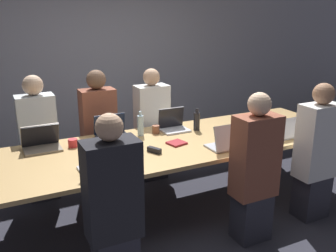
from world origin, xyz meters
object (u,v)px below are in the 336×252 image
(laptop_far_left, at_px, (41,142))
(person_far_center, at_px, (152,127))
(person_near_midright, at_px, (254,171))
(bottle_far_center, at_px, (197,121))
(cup_near_midright, at_px, (242,138))
(cup_far_left, at_px, (73,143))
(person_near_left, at_px, (113,209))
(laptop_near_midright, at_px, (226,142))
(laptop_far_midleft, at_px, (111,130))
(bottle_far_midleft, at_px, (140,125))
(cup_far_center, at_px, (156,129))
(laptop_near_right, at_px, (288,132))
(person_near_right, at_px, (316,155))
(cup_near_right, at_px, (266,136))
(person_far_midleft, at_px, (99,131))
(stapler, at_px, (154,150))
(laptop_far_center, at_px, (173,124))
(person_far_left, at_px, (39,141))
(laptop_near_left, at_px, (100,164))
(cup_near_left, at_px, (128,159))

(laptop_far_left, relative_size, person_far_center, 0.26)
(person_near_midright, bearing_deg, bottle_far_center, -92.05)
(person_near_midright, xyz_separation_m, cup_near_midright, (0.25, 0.52, 0.12))
(cup_far_left, bearing_deg, person_near_left, -89.61)
(laptop_near_midright, bearing_deg, laptop_far_midleft, -44.85)
(bottle_far_midleft, bearing_deg, cup_far_left, -177.59)
(cup_far_center, relative_size, bottle_far_midleft, 0.33)
(person_near_midright, xyz_separation_m, person_near_left, (-1.34, -0.06, -0.00))
(laptop_near_right, bearing_deg, person_near_right, 93.68)
(laptop_near_right, bearing_deg, laptop_near_midright, -0.13)
(laptop_near_right, relative_size, laptop_far_midleft, 0.96)
(cup_near_right, height_order, person_far_midleft, person_far_midleft)
(cup_far_center, relative_size, laptop_near_midright, 0.28)
(laptop_far_left, bearing_deg, person_far_center, 16.52)
(laptop_near_midright, relative_size, stapler, 2.10)
(laptop_far_center, bearing_deg, cup_near_right, -45.73)
(person_far_left, height_order, laptop_near_left, person_far_left)
(laptop_near_midright, xyz_separation_m, laptop_near_right, (0.80, -0.00, -0.01))
(cup_far_center, bearing_deg, person_near_right, -42.79)
(person_far_center, bearing_deg, bottle_far_center, -60.78)
(cup_far_center, xyz_separation_m, person_near_midright, (0.43, -1.19, -0.12))
(laptop_near_midright, height_order, laptop_near_right, laptop_near_midright)
(person_far_left, distance_m, bottle_far_center, 1.77)
(laptop_far_left, height_order, cup_far_center, laptop_far_left)
(laptop_far_midleft, height_order, bottle_far_midleft, bottle_far_midleft)
(person_near_right, bearing_deg, laptop_near_right, -86.32)
(laptop_far_left, distance_m, bottle_far_midleft, 1.04)
(person_near_midright, xyz_separation_m, person_far_midleft, (-0.93, 1.72, 0.01))
(cup_far_center, relative_size, laptop_far_midleft, 0.26)
(laptop_far_center, bearing_deg, person_near_right, -49.18)
(laptop_far_center, distance_m, bottle_far_midleft, 0.41)
(person_near_midright, bearing_deg, cup_near_right, -137.76)
(person_near_right, distance_m, bottle_far_midleft, 1.84)
(person_far_center, xyz_separation_m, laptop_near_midright, (0.26, -1.21, 0.14))
(cup_far_left, xyz_separation_m, bottle_far_midleft, (0.75, 0.03, 0.08))
(person_near_midright, xyz_separation_m, laptop_near_left, (-1.29, 0.45, 0.14))
(laptop_near_right, xyz_separation_m, laptop_near_left, (-2.08, 0.02, 0.01))
(laptop_far_left, xyz_separation_m, person_near_right, (2.45, -1.19, -0.14))
(laptop_near_left, xyz_separation_m, person_far_midleft, (0.36, 1.26, -0.13))
(laptop_near_right, distance_m, cup_near_left, 1.80)
(cup_near_left, xyz_separation_m, bottle_far_midleft, (0.41, 0.69, 0.07))
(person_near_midright, height_order, laptop_far_midleft, person_near_midright)
(person_far_left, height_order, laptop_near_midright, person_far_left)
(cup_far_left, distance_m, cup_near_left, 0.74)
(cup_near_right, distance_m, laptop_far_midleft, 1.66)
(stapler, bearing_deg, laptop_far_center, 22.10)
(person_far_left, height_order, cup_near_midright, person_far_left)
(person_near_left, height_order, person_far_midleft, person_far_midleft)
(cup_near_left, height_order, laptop_far_midleft, laptop_far_midleft)
(bottle_far_center, xyz_separation_m, cup_near_left, (-1.05, -0.58, -0.06))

